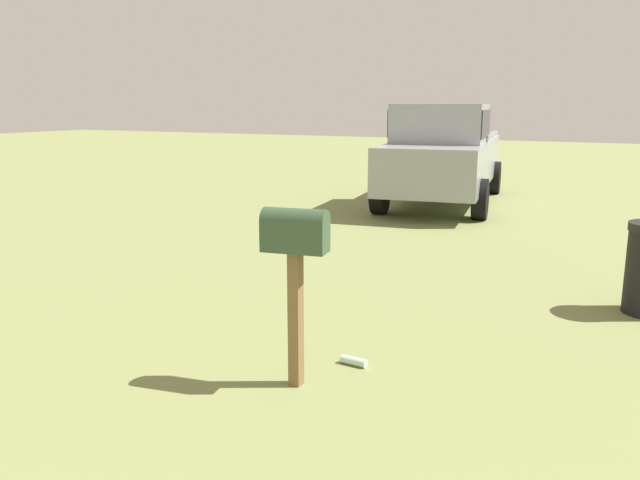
% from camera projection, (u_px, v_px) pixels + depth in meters
% --- Properties ---
extents(mailbox, '(0.28, 0.50, 1.36)m').
position_uv_depth(mailbox, '(295.00, 246.00, 4.62)').
color(mailbox, brown).
rests_on(mailbox, ground).
extents(pickup_truck, '(5.77, 2.74, 2.09)m').
position_uv_depth(pickup_truck, '(443.00, 152.00, 13.30)').
color(pickup_truck, '#93999E').
rests_on(pickup_truck, ground).
extents(litter_bottle_by_mailbox, '(0.09, 0.22, 0.07)m').
position_uv_depth(litter_bottle_by_mailbox, '(354.00, 361.00, 5.20)').
color(litter_bottle_by_mailbox, '#B2D8BF').
rests_on(litter_bottle_by_mailbox, ground).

